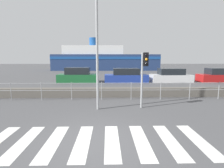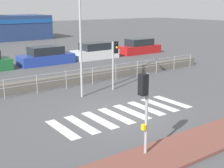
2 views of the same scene
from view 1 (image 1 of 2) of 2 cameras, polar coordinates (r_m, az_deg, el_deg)
ground_plane at (r=5.69m, az=-5.41°, el=-18.17°), size 160.00×160.00×0.00m
crosswalk at (r=5.69m, az=-4.77°, el=-18.14°), size 6.75×2.40×0.01m
seawall at (r=11.67m, az=-3.29°, el=-2.75°), size 24.47×0.55×0.59m
harbor_fence at (r=10.74m, az=-3.46°, el=-1.39°), size 22.06×0.04×1.10m
traffic_light_far at (r=8.97m, az=10.50°, el=5.29°), size 0.34×0.32×2.84m
streetlamp at (r=8.55m, az=-5.07°, el=19.51°), size 0.32×1.14×6.89m
ferry_boat at (r=39.79m, az=-2.83°, el=7.92°), size 23.02×6.38×7.10m
parked_car_green at (r=19.04m, az=-11.08°, el=2.56°), size 4.18×1.73×1.60m
parked_car_blue at (r=18.88m, az=4.59°, el=2.52°), size 4.59×1.83×1.50m
parked_car_white at (r=19.99m, az=18.63°, el=2.41°), size 4.29×1.85×1.48m
parked_car_red at (r=22.43m, az=31.76°, el=2.23°), size 4.56×1.74×1.51m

